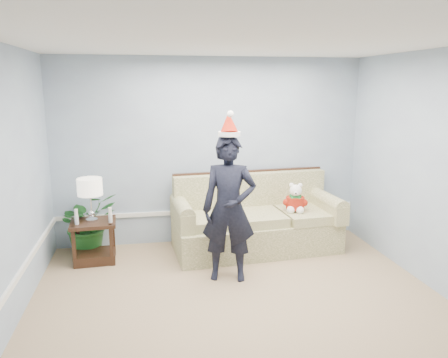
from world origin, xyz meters
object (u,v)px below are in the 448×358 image
at_px(table_lamp, 90,189).
at_px(houseplant, 88,223).
at_px(man, 229,209).
at_px(teddy_bear, 295,201).
at_px(side_table, 95,246).
at_px(sofa, 255,223).

relative_size(table_lamp, houseplant, 0.67).
distance_m(table_lamp, man, 1.87).
bearing_deg(man, teddy_bear, 48.72).
bearing_deg(teddy_bear, side_table, -164.46).
relative_size(sofa, man, 1.35).
bearing_deg(table_lamp, teddy_bear, -1.66).
height_order(side_table, table_lamp, table_lamp).
height_order(side_table, houseplant, houseplant).
height_order(side_table, man, man).
bearing_deg(teddy_bear, table_lamp, -164.77).
distance_m(side_table, man, 1.96).
bearing_deg(table_lamp, side_table, -47.25).
bearing_deg(houseplant, teddy_bear, -7.88).
distance_m(side_table, teddy_bear, 2.80).
bearing_deg(side_table, table_lamp, 132.75).
bearing_deg(man, houseplant, 160.82).
bearing_deg(sofa, houseplant, 169.95).
relative_size(table_lamp, man, 0.33).
xyz_separation_m(man, teddy_bear, (1.10, 0.76, -0.16)).
height_order(sofa, houseplant, sofa).
bearing_deg(houseplant, man, -33.24).
xyz_separation_m(houseplant, man, (1.77, -1.16, 0.44)).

